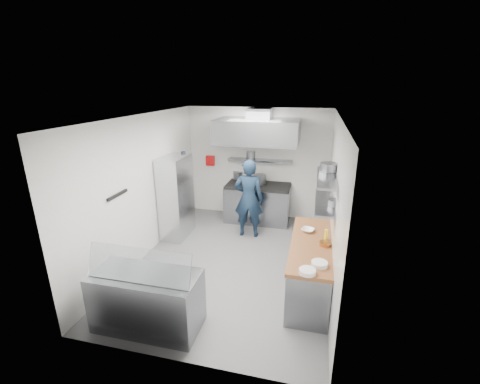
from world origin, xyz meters
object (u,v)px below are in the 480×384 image
(gas_range, at_px, (258,204))
(chef, at_px, (249,199))
(wire_rack, at_px, (176,197))
(display_case, at_px, (147,300))

(gas_range, xyz_separation_m, chef, (-0.05, -0.89, 0.45))
(gas_range, bearing_deg, chef, -93.26)
(gas_range, height_order, wire_rack, wire_rack)
(display_case, bearing_deg, chef, 76.50)
(chef, distance_m, display_case, 3.34)
(gas_range, height_order, chef, chef)
(display_case, bearing_deg, wire_rack, 105.85)
(gas_range, distance_m, display_case, 4.18)
(gas_range, xyz_separation_m, display_case, (-0.82, -4.10, -0.03))
(chef, height_order, display_case, chef)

